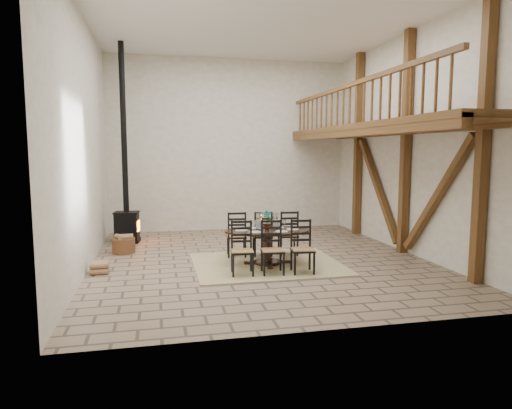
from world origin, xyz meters
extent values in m
plane|color=#8D755E|center=(0.00, 0.00, 0.00)|extent=(8.00, 8.00, 0.00)
cube|color=white|center=(0.00, 4.00, 2.50)|extent=(7.00, 0.02, 5.00)
cube|color=white|center=(0.00, -4.00, 2.50)|extent=(7.00, 0.02, 5.00)
cube|color=white|center=(-3.50, 0.00, 2.50)|extent=(0.02, 8.00, 5.00)
cube|color=white|center=(3.50, 0.00, 2.50)|extent=(0.02, 8.00, 5.00)
cube|color=white|center=(0.00, 0.00, 5.00)|extent=(7.00, 8.00, 0.02)
cube|color=brown|center=(3.38, -2.50, 2.50)|extent=(0.18, 0.18, 5.00)
cube|color=brown|center=(3.38, 0.00, 2.50)|extent=(0.18, 0.18, 5.00)
cube|color=brown|center=(3.38, 2.50, 2.50)|extent=(0.18, 0.18, 5.00)
cube|color=brown|center=(3.38, -1.25, 1.40)|extent=(0.14, 2.16, 2.54)
cube|color=brown|center=(3.38, 1.25, 1.40)|extent=(0.14, 2.16, 2.54)
cube|color=brown|center=(3.38, 0.00, 2.80)|extent=(0.20, 7.80, 0.20)
cube|color=brown|center=(2.70, 0.00, 2.85)|extent=(1.60, 7.80, 0.12)
cube|color=brown|center=(2.00, 0.00, 2.75)|extent=(0.18, 7.80, 0.22)
cube|color=brown|center=(2.00, 0.00, 3.75)|extent=(0.09, 7.60, 0.09)
cube|color=brown|center=(2.00, 0.00, 3.33)|extent=(0.06, 7.60, 0.86)
cube|color=tan|center=(0.05, -0.45, 0.01)|extent=(3.00, 2.50, 0.02)
ellipsoid|color=black|center=(0.05, -0.45, 0.70)|extent=(1.85, 1.23, 0.04)
cylinder|color=black|center=(0.05, -0.45, 0.34)|extent=(0.17, 0.17, 0.64)
cylinder|color=black|center=(0.05, -0.45, 0.05)|extent=(0.54, 0.54, 0.06)
cube|color=tan|center=(-0.60, -1.15, 0.46)|extent=(0.46, 0.45, 0.04)
cube|color=black|center=(-0.60, -1.15, 0.22)|extent=(0.44, 0.44, 0.44)
cube|color=black|center=(-0.58, -0.97, 0.73)|extent=(0.37, 0.08, 0.58)
cube|color=tan|center=(-0.03, -1.21, 0.46)|extent=(0.46, 0.45, 0.04)
cube|color=black|center=(-0.03, -1.21, 0.22)|extent=(0.44, 0.44, 0.44)
cube|color=black|center=(-0.01, -1.03, 0.73)|extent=(0.37, 0.08, 0.58)
cube|color=tan|center=(0.55, -1.27, 0.46)|extent=(0.46, 0.45, 0.04)
cube|color=black|center=(0.55, -1.27, 0.22)|extent=(0.44, 0.44, 0.44)
cube|color=black|center=(0.57, -1.09, 0.73)|extent=(0.37, 0.08, 0.58)
cube|color=tan|center=(-0.45, 0.38, 0.46)|extent=(0.46, 0.45, 0.04)
cube|color=black|center=(-0.45, 0.38, 0.22)|extent=(0.44, 0.44, 0.44)
cube|color=black|center=(-0.46, 0.20, 0.73)|extent=(0.37, 0.08, 0.58)
cube|color=tan|center=(0.13, 0.32, 0.46)|extent=(0.46, 0.45, 0.04)
cube|color=black|center=(0.13, 0.32, 0.22)|extent=(0.44, 0.44, 0.44)
cube|color=black|center=(0.11, 0.14, 0.73)|extent=(0.37, 0.08, 0.58)
cube|color=tan|center=(0.70, 0.26, 0.46)|extent=(0.46, 0.45, 0.04)
cube|color=black|center=(0.70, 0.26, 0.22)|extent=(0.44, 0.44, 0.44)
cube|color=black|center=(0.69, 0.08, 0.73)|extent=(0.37, 0.08, 0.58)
cube|color=silver|center=(0.05, -0.45, 0.73)|extent=(1.41, 0.81, 0.01)
cube|color=white|center=(0.05, -0.45, 0.81)|extent=(0.89, 0.38, 0.18)
cylinder|color=white|center=(-0.12, -0.43, 0.89)|extent=(0.12, 0.12, 0.34)
cylinder|color=white|center=(0.22, -0.46, 0.89)|extent=(0.12, 0.12, 0.34)
cylinder|color=silver|center=(-0.12, -0.43, 0.80)|extent=(0.06, 0.06, 0.16)
cylinder|color=silver|center=(0.22, -0.46, 0.80)|extent=(0.06, 0.06, 0.16)
imported|color=#4C723F|center=(0.06, -0.40, 0.92)|extent=(0.23, 0.17, 0.40)
cube|color=black|center=(-2.91, 2.54, 0.05)|extent=(0.67, 0.55, 0.09)
cube|color=black|center=(-2.91, 2.54, 0.43)|extent=(0.62, 0.49, 0.66)
cube|color=#FF590C|center=(-2.62, 2.50, 0.43)|extent=(0.05, 0.27, 0.26)
cube|color=black|center=(-2.91, 2.54, 0.78)|extent=(0.66, 0.54, 0.04)
cylinder|color=black|center=(-2.91, 2.54, 2.90)|extent=(0.14, 0.14, 4.21)
cylinder|color=brown|center=(-2.92, 1.31, 0.17)|extent=(0.52, 0.52, 0.34)
cube|color=tan|center=(-2.92, 1.31, 0.38)|extent=(0.28, 0.28, 0.10)
cube|color=tan|center=(-3.25, -0.43, 0.12)|extent=(0.35, 0.36, 0.23)
camera|label=1|loc=(-2.14, -9.41, 2.34)|focal=32.00mm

